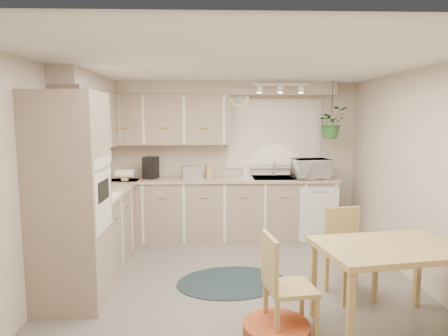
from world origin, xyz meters
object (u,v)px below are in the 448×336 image
Objects in this scene: pet_bed at (276,331)px; chair_back at (351,254)px; dining_table at (388,288)px; chair_left at (291,285)px; braided_rug at (232,282)px; microwave at (312,167)px.

chair_back is at bearing 40.72° from pet_bed.
chair_left is (-0.87, -0.05, 0.06)m from dining_table.
dining_table is at bearing 86.29° from chair_back.
microwave is at bearing 51.27° from braided_rug.
chair_back is (0.77, 0.71, 0.01)m from chair_left.
microwave is at bearing 90.43° from dining_table.
pet_bed is at bearing 28.21° from chair_back.
dining_table is 2.12× the size of pet_bed.
dining_table is 2.77m from microwave.
chair_back is (-0.10, 0.66, 0.07)m from dining_table.
braided_rug is 2.19× the size of pet_bed.
microwave reaches higher than dining_table.
chair_back reaches higher than chair_left.
pet_bed is 1.06× the size of microwave.
microwave is (1.29, 1.61, 1.12)m from braided_rug.
chair_left is 0.70× the size of braided_rug.
chair_left is 2.92m from microwave.
dining_table is 0.87m from chair_left.
microwave reaches higher than chair_left.
chair_left is at bearing -176.72° from dining_table.
chair_back is at bearing 98.80° from dining_table.
braided_rug is at bearing 105.28° from pet_bed.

